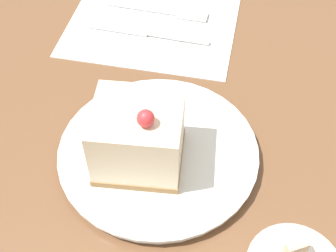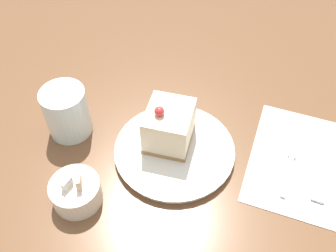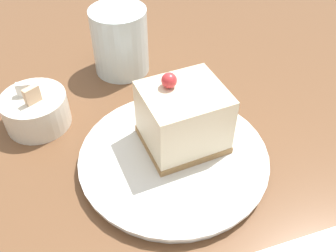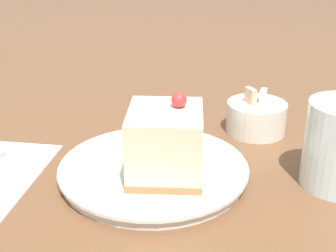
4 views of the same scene
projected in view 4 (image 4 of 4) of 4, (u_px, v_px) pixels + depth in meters
ground_plane at (125, 162)px, 0.59m from camera, size 4.00×4.00×0.00m
plate at (154, 170)px, 0.55m from camera, size 0.22×0.22×0.01m
cake_slice at (165, 143)px, 0.52m from camera, size 0.09×0.10×0.09m
sugar_bowl at (256, 117)px, 0.67m from camera, size 0.08×0.08×0.07m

